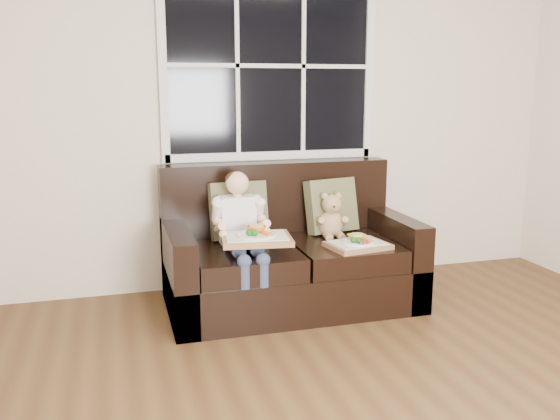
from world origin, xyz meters
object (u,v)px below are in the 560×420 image
object	(u,v)px
teddy_bear	(331,218)
tray_left	(256,237)
loveseat	(288,259)
tray_right	(358,244)
child	(241,223)

from	to	relation	value
teddy_bear	tray_left	xyz separation A→B (m)	(-0.64, -0.36, -0.01)
loveseat	teddy_bear	xyz separation A→B (m)	(0.33, 0.03, 0.27)
loveseat	tray_right	xyz separation A→B (m)	(0.39, -0.32, 0.17)
tray_right	child	bearing A→B (deg)	155.65
teddy_bear	tray_right	distance (m)	0.36
teddy_bear	tray_right	world-z (taller)	teddy_bear
loveseat	tray_left	size ratio (longest dim) A/B	3.60
loveseat	child	xyz separation A→B (m)	(-0.36, -0.11, 0.31)
tray_left	tray_right	bearing A→B (deg)	8.51
child	teddy_bear	distance (m)	0.71
child	tray_right	size ratio (longest dim) A/B	1.82
loveseat	teddy_bear	size ratio (longest dim) A/B	5.13
teddy_bear	tray_left	world-z (taller)	teddy_bear
loveseat	tray_right	size ratio (longest dim) A/B	3.99
child	tray_left	distance (m)	0.23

